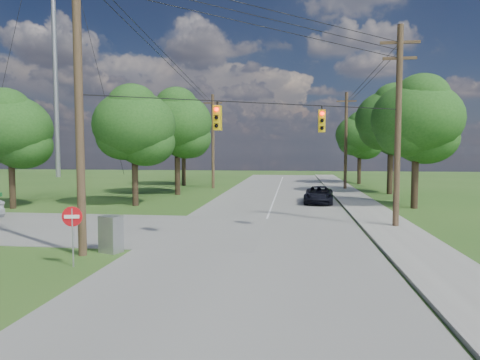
# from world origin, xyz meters

# --- Properties ---
(ground) EXTENTS (140.00, 140.00, 0.00)m
(ground) POSITION_xyz_m (0.00, 0.00, 0.00)
(ground) COLOR #305C1E
(ground) RESTS_ON ground
(main_road) EXTENTS (10.00, 100.00, 0.03)m
(main_road) POSITION_xyz_m (2.00, 5.00, 0.01)
(main_road) COLOR gray
(main_road) RESTS_ON ground
(sidewalk_east) EXTENTS (2.60, 100.00, 0.12)m
(sidewalk_east) POSITION_xyz_m (8.70, 5.00, 0.06)
(sidewalk_east) COLOR #A7A59C
(sidewalk_east) RESTS_ON ground
(pole_sw) EXTENTS (2.00, 0.32, 12.00)m
(pole_sw) POSITION_xyz_m (-4.60, 0.40, 6.23)
(pole_sw) COLOR brown
(pole_sw) RESTS_ON ground
(pole_ne) EXTENTS (2.00, 0.32, 10.50)m
(pole_ne) POSITION_xyz_m (8.90, 8.00, 5.47)
(pole_ne) COLOR brown
(pole_ne) RESTS_ON ground
(pole_north_e) EXTENTS (2.00, 0.32, 10.00)m
(pole_north_e) POSITION_xyz_m (8.90, 30.00, 5.13)
(pole_north_e) COLOR brown
(pole_north_e) RESTS_ON ground
(pole_north_w) EXTENTS (2.00, 0.32, 10.00)m
(pole_north_w) POSITION_xyz_m (-5.00, 30.00, 5.13)
(pole_north_w) COLOR brown
(pole_north_w) RESTS_ON ground
(power_lines) EXTENTS (13.93, 29.62, 4.93)m
(power_lines) POSITION_xyz_m (1.50, 11.54, 9.15)
(power_lines) COLOR black
(power_lines) RESTS_ON ground
(traffic_signals) EXTENTS (4.91, 3.27, 1.05)m
(traffic_signals) POSITION_xyz_m (2.55, 4.43, 5.50)
(traffic_signals) COLOR yellow
(traffic_signals) RESTS_ON ground
(radio_mast) EXTENTS (0.70, 0.70, 45.00)m
(radio_mast) POSITION_xyz_m (-32.00, 46.00, 22.50)
(radio_mast) COLOR #949699
(radio_mast) RESTS_ON ground
(tree_w_near) EXTENTS (6.00, 6.00, 8.40)m
(tree_w_near) POSITION_xyz_m (-8.00, 15.00, 5.92)
(tree_w_near) COLOR #3C2E1E
(tree_w_near) RESTS_ON ground
(tree_w_mid) EXTENTS (6.40, 6.40, 9.22)m
(tree_w_mid) POSITION_xyz_m (-7.00, 23.00, 6.58)
(tree_w_mid) COLOR #3C2E1E
(tree_w_mid) RESTS_ON ground
(tree_w_far) EXTENTS (6.00, 6.00, 8.73)m
(tree_w_far) POSITION_xyz_m (-9.00, 33.00, 6.25)
(tree_w_far) COLOR #3C2E1E
(tree_w_far) RESTS_ON ground
(tree_e_near) EXTENTS (6.20, 6.20, 8.81)m
(tree_e_near) POSITION_xyz_m (12.00, 16.00, 6.25)
(tree_e_near) COLOR #3C2E1E
(tree_e_near) RESTS_ON ground
(tree_e_mid) EXTENTS (6.60, 6.60, 9.64)m
(tree_e_mid) POSITION_xyz_m (12.50, 26.00, 6.91)
(tree_e_mid) COLOR #3C2E1E
(tree_e_mid) RESTS_ON ground
(tree_e_far) EXTENTS (5.80, 5.80, 8.32)m
(tree_e_far) POSITION_xyz_m (11.50, 38.00, 5.92)
(tree_e_far) COLOR #3C2E1E
(tree_e_far) RESTS_ON ground
(tree_cross_n) EXTENTS (5.60, 5.60, 7.91)m
(tree_cross_n) POSITION_xyz_m (-16.00, 12.50, 5.59)
(tree_cross_n) COLOR #3C2E1E
(tree_cross_n) RESTS_ON ground
(car_main_north) EXTENTS (2.51, 4.76, 1.28)m
(car_main_north) POSITION_xyz_m (5.50, 17.99, 0.67)
(car_main_north) COLOR black
(car_main_north) RESTS_ON main_road
(control_cabinet) EXTENTS (0.97, 0.84, 1.48)m
(control_cabinet) POSITION_xyz_m (-3.71, 1.00, 0.74)
(control_cabinet) COLOR #949699
(control_cabinet) RESTS_ON ground
(do_not_enter_sign) EXTENTS (0.71, 0.16, 2.14)m
(do_not_enter_sign) POSITION_xyz_m (-4.12, -1.21, 1.58)
(do_not_enter_sign) COLOR #949699
(do_not_enter_sign) RESTS_ON ground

